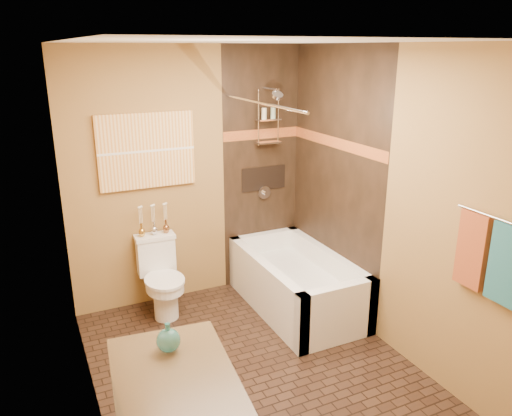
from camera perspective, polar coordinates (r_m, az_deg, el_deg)
floor at (r=4.20m, az=-0.06°, el=-18.03°), size 3.00×3.00×0.00m
wall_left at (r=3.31m, az=-19.24°, el=-4.66°), size 0.02×3.00×2.50m
wall_right at (r=4.24m, az=14.75°, el=0.65°), size 0.02×3.00×2.50m
wall_back at (r=4.95m, az=-7.56°, el=3.55°), size 2.40×0.02×2.50m
wall_front at (r=2.46m, az=15.45°, el=-12.36°), size 2.40×0.02×2.50m
ceiling at (r=3.40m, az=-0.08°, el=18.51°), size 3.00×3.00×0.00m
alcove_tile_back at (r=5.22m, az=0.61°, el=4.46°), size 0.85×0.01×2.50m
alcove_tile_right at (r=4.80m, az=8.94°, el=3.05°), size 0.01×1.50×2.50m
mosaic_band_back at (r=5.14m, az=0.67°, el=8.45°), size 0.85×0.01×0.10m
mosaic_band_right at (r=4.72m, az=9.06°, el=7.38°), size 0.01×1.50×0.10m
alcove_niche at (r=5.25m, az=0.88°, el=3.41°), size 0.50×0.01×0.25m
shower_fixtures at (r=5.05m, az=1.44°, el=8.81°), size 0.24×0.33×1.16m
curtain_rod at (r=4.27m, az=0.47°, el=11.94°), size 0.03×1.55×0.03m
towel_bar at (r=3.45m, az=25.50°, el=-0.99°), size 0.02×0.55×0.02m
towel_teal at (r=3.47m, az=26.64°, el=-5.80°), size 0.05×0.22×0.52m
towel_rust at (r=3.62m, az=23.47°, el=-4.42°), size 0.05×0.22×0.52m
sunset_painting at (r=4.75m, az=-12.39°, el=6.40°), size 0.90×0.04×0.70m
vanity_mirror at (r=2.30m, az=-16.49°, el=-7.69°), size 0.01×1.00×0.90m
bathtub at (r=4.97m, az=4.62°, el=-8.97°), size 0.80×1.50×0.55m
toilet at (r=4.89m, az=-10.76°, el=-7.71°), size 0.39×0.57×0.75m
teal_bottle at (r=2.83m, az=-10.00°, el=-14.36°), size 0.17×0.17×0.21m
bud_vases at (r=4.84m, az=-11.65°, el=-1.23°), size 0.30×0.06×0.30m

